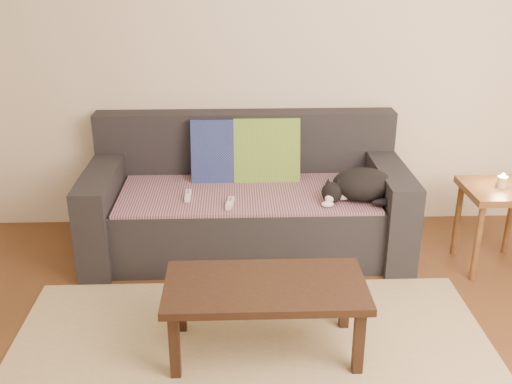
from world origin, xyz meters
TOP-DOWN VIEW (x-y plane):
  - back_wall at (0.00, 2.00)m, footprint 4.50×0.04m
  - sofa at (0.00, 1.57)m, footprint 2.10×0.94m
  - throw_blanket at (0.00, 1.48)m, footprint 1.66×0.74m
  - cushion_navy at (-0.15, 1.74)m, footprint 0.44×0.20m
  - cushion_green at (0.14, 1.74)m, footprint 0.45×0.21m
  - cat at (0.71, 1.32)m, footprint 0.52×0.40m
  - wii_remote_a at (-0.38, 1.39)m, footprint 0.04×0.15m
  - wii_remote_b at (-0.11, 1.26)m, footprint 0.06×0.15m
  - side_table at (1.57, 1.22)m, footprint 0.44×0.44m
  - candle at (1.57, 1.22)m, footprint 0.06×0.06m
  - rug at (0.00, 0.15)m, footprint 2.50×1.80m
  - coffee_table at (0.07, 0.38)m, footprint 1.00×0.50m

SIDE VIEW (x-z plane):
  - rug at x=0.00m, z-range 0.00..0.01m
  - sofa at x=0.00m, z-range -0.13..0.74m
  - coffee_table at x=0.07m, z-range 0.15..0.55m
  - throw_blanket at x=0.00m, z-range 0.42..0.44m
  - side_table at x=1.57m, z-range 0.18..0.73m
  - wii_remote_a at x=-0.38m, z-range 0.44..0.47m
  - wii_remote_b at x=-0.11m, z-range 0.44..0.47m
  - cat at x=0.71m, z-range 0.44..0.64m
  - candle at x=1.57m, z-range 0.54..0.63m
  - cushion_navy at x=-0.15m, z-range 0.40..0.86m
  - cushion_green at x=0.14m, z-range 0.40..0.86m
  - back_wall at x=0.00m, z-range 0.00..2.60m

